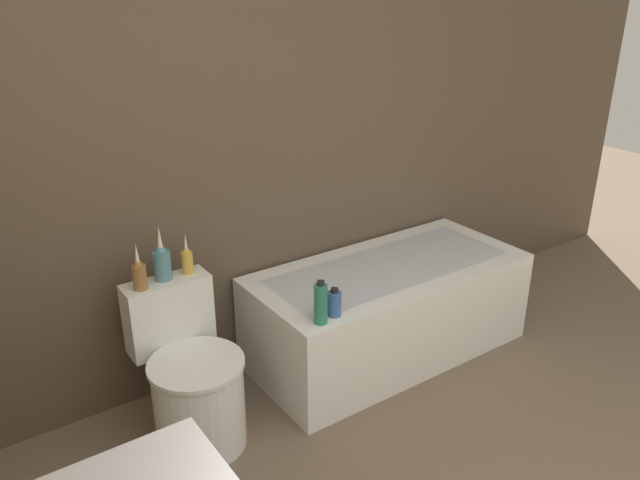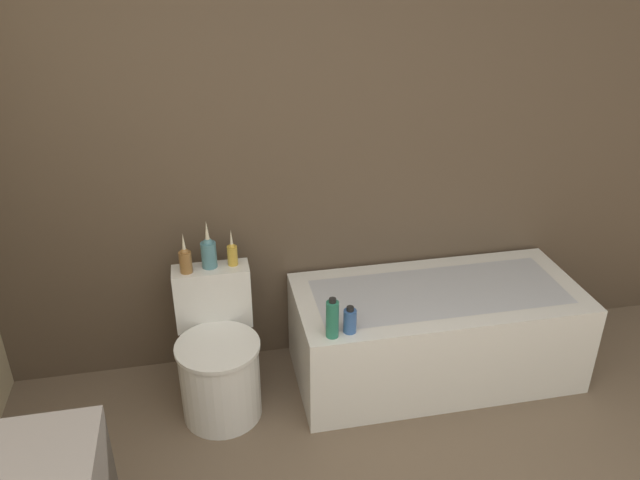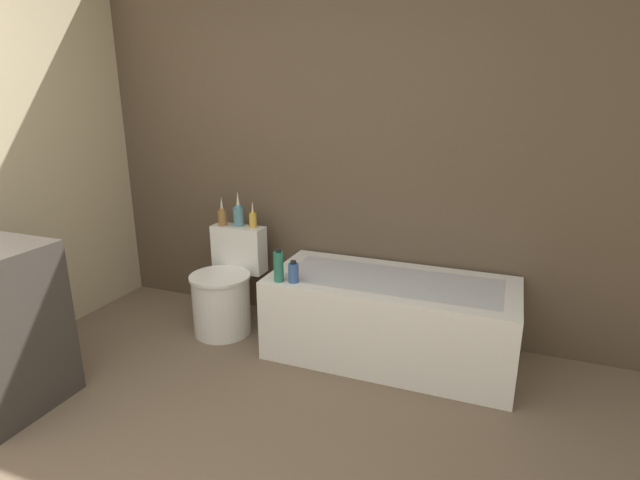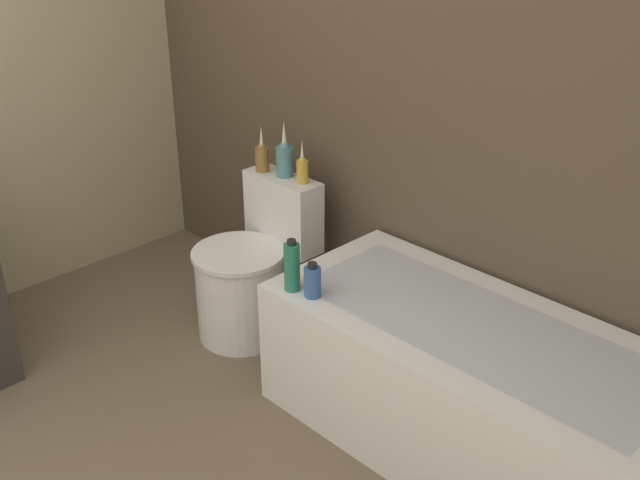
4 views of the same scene
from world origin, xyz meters
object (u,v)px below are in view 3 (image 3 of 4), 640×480
object	(u,v)px
vase_bronze	(253,219)
shampoo_bottle_tall	(279,266)
toilet	(225,291)
vase_gold	(222,216)
bathtub	(390,318)
shampoo_bottle_short	(293,272)
vase_silver	(239,214)

from	to	relation	value
vase_bronze	shampoo_bottle_tall	distance (m)	0.64
toilet	vase_gold	world-z (taller)	vase_gold
vase_bronze	toilet	bearing A→B (deg)	-117.15
toilet	vase_gold	xyz separation A→B (m)	(-0.12, 0.20, 0.49)
vase_bronze	shampoo_bottle_tall	size ratio (longest dim) A/B	0.94
bathtub	vase_bronze	bearing A→B (deg)	170.37
toilet	shampoo_bottle_short	xyz separation A→B (m)	(0.63, -0.21, 0.30)
toilet	vase_gold	distance (m)	0.54
toilet	shampoo_bottle_short	bearing A→B (deg)	-18.43
bathtub	vase_bronze	world-z (taller)	vase_bronze
bathtub	vase_silver	world-z (taller)	vase_silver
vase_silver	bathtub	bearing A→B (deg)	-8.78
bathtub	toilet	size ratio (longest dim) A/B	2.15
vase_silver	shampoo_bottle_tall	bearing A→B (deg)	-40.42
shampoo_bottle_tall	shampoo_bottle_short	xyz separation A→B (m)	(0.09, 0.02, -0.03)
vase_gold	bathtub	bearing A→B (deg)	-6.58
toilet	vase_silver	distance (m)	0.56
vase_gold	shampoo_bottle_short	bearing A→B (deg)	-28.61
vase_silver	shampoo_bottle_short	bearing A→B (deg)	-34.96
bathtub	vase_gold	distance (m)	1.40
vase_gold	vase_bronze	world-z (taller)	vase_gold
shampoo_bottle_tall	vase_bronze	bearing A→B (deg)	132.68
vase_bronze	shampoo_bottle_tall	bearing A→B (deg)	-47.32
bathtub	vase_gold	xyz separation A→B (m)	(-1.29, 0.15, 0.51)
vase_silver	shampoo_bottle_tall	world-z (taller)	vase_silver
bathtub	shampoo_bottle_tall	xyz separation A→B (m)	(-0.64, -0.27, 0.36)
vase_silver	shampoo_bottle_short	distance (m)	0.79
vase_bronze	shampoo_bottle_short	distance (m)	0.70
vase_gold	vase_silver	distance (m)	0.12
toilet	shampoo_bottle_tall	bearing A→B (deg)	-23.01
vase_gold	shampoo_bottle_short	size ratio (longest dim) A/B	1.54
toilet	vase_bronze	size ratio (longest dim) A/B	3.61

